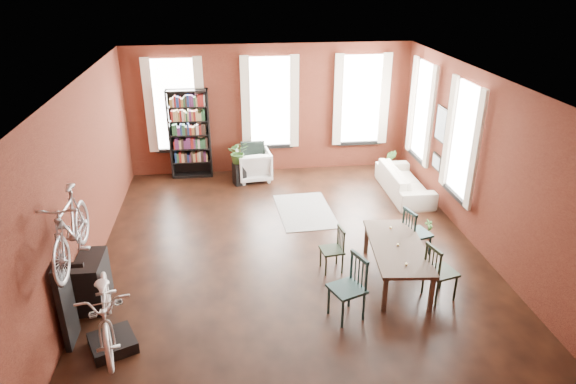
{
  "coord_description": "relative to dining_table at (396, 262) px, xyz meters",
  "views": [
    {
      "loc": [
        -1.06,
        -7.95,
        4.94
      ],
      "look_at": [
        -0.02,
        0.6,
        1.08
      ],
      "focal_mm": 32.0,
      "sensor_mm": 36.0,
      "label": 1
    }
  ],
  "objects": [
    {
      "name": "room",
      "position": [
        -1.4,
        1.43,
        1.81
      ],
      "size": [
        9.0,
        9.04,
        3.22
      ],
      "color": "black",
      "rests_on": "ground"
    },
    {
      "name": "dining_table",
      "position": [
        0.0,
        0.0,
        0.0
      ],
      "size": [
        1.04,
        1.97,
        0.64
      ],
      "primitive_type": "cube",
      "rotation": [
        0.0,
        0.0,
        -0.1
      ],
      "color": "#4B3A2D",
      "rests_on": "ground"
    },
    {
      "name": "dining_chair_a",
      "position": [
        -1.07,
        -0.91,
        0.18
      ],
      "size": [
        0.61,
        0.61,
        1.01
      ],
      "primitive_type": "cube",
      "rotation": [
        0.0,
        0.0,
        -1.2
      ],
      "color": "#1A3A3A",
      "rests_on": "ground"
    },
    {
      "name": "dining_chair_b",
      "position": [
        -1.03,
        0.41,
        0.08
      ],
      "size": [
        0.41,
        0.41,
        0.8
      ],
      "primitive_type": "cube",
      "rotation": [
        0.0,
        0.0,
        -1.44
      ],
      "color": "black",
      "rests_on": "ground"
    },
    {
      "name": "dining_chair_c",
      "position": [
        0.53,
        -0.58,
        0.15
      ],
      "size": [
        0.54,
        0.54,
        0.95
      ],
      "primitive_type": "cube",
      "rotation": [
        0.0,
        0.0,
        1.83
      ],
      "color": "black",
      "rests_on": "ground"
    },
    {
      "name": "dining_chair_d",
      "position": [
        0.59,
        0.68,
        0.16
      ],
      "size": [
        0.54,
        0.54,
        0.96
      ],
      "primitive_type": "cube",
      "rotation": [
        0.0,
        0.0,
        1.84
      ],
      "color": "#183536",
      "rests_on": "ground"
    },
    {
      "name": "bookshelf",
      "position": [
        -3.65,
        5.12,
        0.78
      ],
      "size": [
        1.0,
        0.32,
        2.2
      ],
      "primitive_type": "cube",
      "color": "black",
      "rests_on": "ground"
    },
    {
      "name": "white_armchair",
      "position": [
        -2.12,
        4.7,
        0.09
      ],
      "size": [
        0.88,
        0.84,
        0.83
      ],
      "primitive_type": "imported",
      "rotation": [
        0.0,
        0.0,
        3.25
      ],
      "color": "white",
      "rests_on": "ground"
    },
    {
      "name": "cream_sofa",
      "position": [
        1.3,
        3.42,
        0.08
      ],
      "size": [
        0.61,
        2.08,
        0.81
      ],
      "primitive_type": "imported",
      "rotation": [
        0.0,
        0.0,
        1.57
      ],
      "color": "beige",
      "rests_on": "ground"
    },
    {
      "name": "striped_rug",
      "position": [
        -1.13,
        2.76,
        -0.32
      ],
      "size": [
        1.23,
        1.88,
        0.01
      ],
      "primitive_type": "cube",
      "rotation": [
        0.0,
        0.0,
        0.05
      ],
      "color": "black",
      "rests_on": "ground"
    },
    {
      "name": "bike_trainer",
      "position": [
        -4.46,
        -1.2,
        -0.24
      ],
      "size": [
        0.77,
        0.77,
        0.17
      ],
      "primitive_type": "cube",
      "rotation": [
        0.0,
        0.0,
        0.41
      ],
      "color": "black",
      "rests_on": "ground"
    },
    {
      "name": "bike_wall_rack",
      "position": [
        -5.05,
        -0.98,
        0.33
      ],
      "size": [
        0.16,
        0.6,
        1.3
      ],
      "primitive_type": "cube",
      "color": "black",
      "rests_on": "ground"
    },
    {
      "name": "console_table",
      "position": [
        -4.93,
        -0.08,
        0.08
      ],
      "size": [
        0.4,
        0.8,
        0.8
      ],
      "primitive_type": "cube",
      "color": "black",
      "rests_on": "ground"
    },
    {
      "name": "plant_stand",
      "position": [
        -2.49,
        4.43,
        -0.05
      ],
      "size": [
        0.35,
        0.35,
        0.54
      ],
      "primitive_type": "cube",
      "rotation": [
        0.0,
        0.0,
        0.35
      ],
      "color": "black",
      "rests_on": "ground"
    },
    {
      "name": "plant_by_sofa",
      "position": [
        1.23,
        4.48,
        -0.16
      ],
      "size": [
        0.54,
        0.79,
        0.32
      ],
      "primitive_type": "imported",
      "rotation": [
        0.0,
        0.0,
        -0.2
      ],
      "color": "#2F5923",
      "rests_on": "ground"
    },
    {
      "name": "plant_small",
      "position": [
        1.08,
        1.31,
        -0.25
      ],
      "size": [
        0.35,
        0.43,
        0.14
      ],
      "primitive_type": "imported",
      "rotation": [
        0.0,
        0.0,
        0.45
      ],
      "color": "#345D25",
      "rests_on": "ground"
    },
    {
      "name": "bicycle_floor",
      "position": [
        -4.47,
        -1.18,
        0.79
      ],
      "size": [
        0.86,
        1.11,
        1.89
      ],
      "primitive_type": "imported",
      "rotation": [
        0.0,
        0.0,
        0.22
      ],
      "color": "beige",
      "rests_on": "bike_trainer"
    },
    {
      "name": "bicycle_hung",
      "position": [
        -4.8,
        -0.98,
        1.81
      ],
      "size": [
        0.47,
        1.0,
        1.66
      ],
      "primitive_type": "imported",
      "color": "#A5A8AD",
      "rests_on": "bike_wall_rack"
    },
    {
      "name": "plant_on_stand",
      "position": [
        -2.5,
        4.45,
        0.44
      ],
      "size": [
        0.54,
        0.59,
        0.43
      ],
      "primitive_type": "imported",
      "rotation": [
        0.0,
        0.0,
        0.08
      ],
      "color": "#376227",
      "rests_on": "plant_stand"
    }
  ]
}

